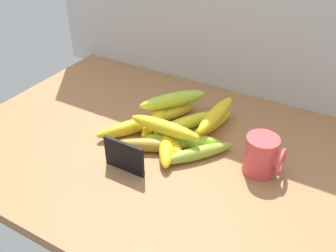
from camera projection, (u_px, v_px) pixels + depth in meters
counter_top at (161, 150)px, 99.79cm from camera, size 110.00×76.00×3.00cm
chalkboard_sign at (124, 157)px, 88.87cm from camera, size 11.00×1.80×8.40cm
coffee_mug at (262, 155)px, 87.85cm from camera, size 9.38×7.88×9.83cm
banana_0 at (173, 112)px, 109.25cm from camera, size 10.42×15.38×3.79cm
banana_1 at (159, 117)px, 106.73cm from camera, size 6.56×21.27×4.07cm
banana_2 at (182, 141)px, 97.27cm from camera, size 20.41×12.16×4.25cm
banana_3 at (188, 122)px, 104.81cm from camera, size 13.48×18.85×3.79cm
banana_4 at (212, 124)px, 104.30cm from camera, size 7.31×18.02×3.64cm
banana_5 at (164, 136)px, 99.24cm from camera, size 19.29×14.45×3.86cm
banana_6 at (150, 145)px, 96.20cm from camera, size 18.97×11.94×3.61cm
banana_7 at (132, 127)px, 102.82cm from camera, size 15.08×19.35×4.05cm
banana_8 at (197, 153)px, 93.54cm from camera, size 15.42×17.91×3.45cm
banana_9 at (167, 145)px, 95.87cm from camera, size 11.87×17.88×4.21cm
banana_10 at (173, 100)px, 107.23cm from camera, size 16.22×18.76×4.32cm
banana_11 at (164, 127)px, 96.06cm from camera, size 20.24×3.99×3.78cm
banana_12 at (216, 115)px, 101.44cm from camera, size 4.51×20.41×3.84cm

